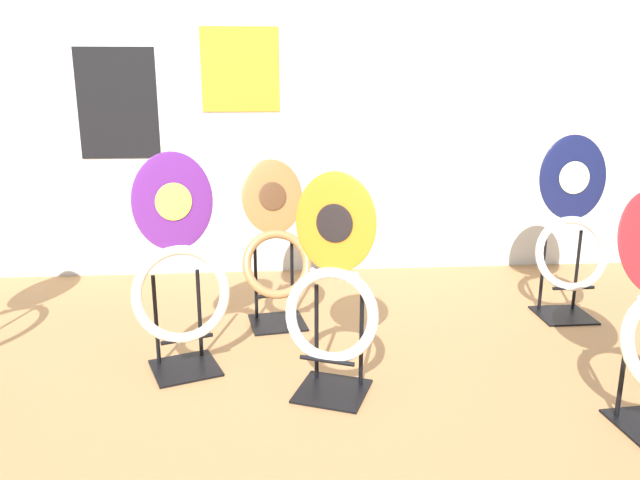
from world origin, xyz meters
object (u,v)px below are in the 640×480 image
(toilet_seat_display_orange_sun, at_px, (333,296))
(toilet_seat_display_navy_moon, at_px, (571,230))
(toilet_seat_display_purple_note, at_px, (180,276))
(toilet_seat_display_woodgrain, at_px, (276,252))

(toilet_seat_display_orange_sun, bearing_deg, toilet_seat_display_navy_moon, 29.20)
(toilet_seat_display_orange_sun, xyz_separation_m, toilet_seat_display_navy_moon, (1.34, 0.75, 0.05))
(toilet_seat_display_purple_note, bearing_deg, toilet_seat_display_navy_moon, 13.84)
(toilet_seat_display_navy_moon, height_order, toilet_seat_display_woodgrain, toilet_seat_display_navy_moon)
(toilet_seat_display_orange_sun, relative_size, toilet_seat_display_navy_moon, 0.94)
(toilet_seat_display_orange_sun, distance_m, toilet_seat_display_purple_note, 0.69)
(toilet_seat_display_navy_moon, relative_size, toilet_seat_display_woodgrain, 1.14)
(toilet_seat_display_orange_sun, xyz_separation_m, toilet_seat_display_purple_note, (-0.63, 0.26, 0.01))
(toilet_seat_display_orange_sun, distance_m, toilet_seat_display_woodgrain, 0.80)
(toilet_seat_display_orange_sun, height_order, toilet_seat_display_purple_note, toilet_seat_display_purple_note)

